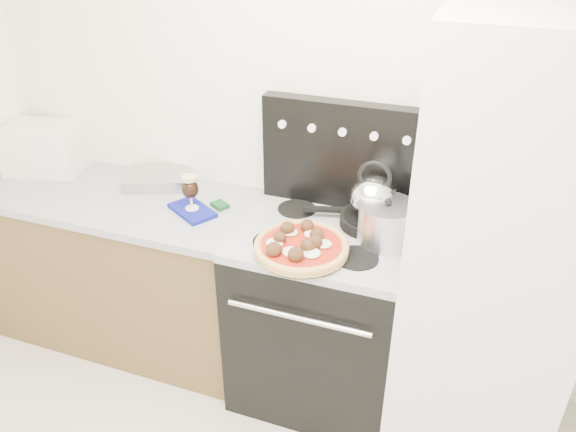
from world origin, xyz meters
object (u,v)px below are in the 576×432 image
at_px(pizza_pan, 301,252).
at_px(skillet, 371,220).
at_px(pizza, 301,245).
at_px(base_cabinet, 127,270).
at_px(tea_kettle, 373,194).
at_px(stove_body, 321,317).
at_px(oven_mitt, 192,210).
at_px(toaster_oven, 45,148).
at_px(beer_glass, 190,192).
at_px(stock_pot, 386,224).
at_px(fridge, 494,260).

relative_size(pizza_pan, skillet, 1.33).
bearing_deg(pizza, skillet, 54.94).
distance_m(base_cabinet, tea_kettle, 1.44).
height_order(stove_body, tea_kettle, tea_kettle).
xyz_separation_m(base_cabinet, stove_body, (1.10, -0.02, 0.01)).
distance_m(oven_mitt, tea_kettle, 0.85).
relative_size(base_cabinet, oven_mitt, 6.17).
relative_size(oven_mitt, skillet, 0.85).
bearing_deg(oven_mitt, tea_kettle, 9.35).
distance_m(stove_body, pizza, 0.55).
height_order(stove_body, toaster_oven, toaster_oven).
xyz_separation_m(pizza, skillet, (0.22, 0.31, -0.01)).
xyz_separation_m(beer_glass, skillet, (0.82, 0.14, -0.06)).
height_order(beer_glass, stock_pot, beer_glass).
relative_size(pizza, skillet, 1.40).
xyz_separation_m(fridge, skillet, (-0.52, 0.15, -0.01)).
bearing_deg(skillet, oven_mitt, -170.65).
relative_size(toaster_oven, skillet, 1.39).
bearing_deg(stove_body, pizza_pan, -103.24).
bearing_deg(stock_pot, base_cabinet, 179.56).
distance_m(fridge, beer_glass, 1.35).
bearing_deg(stock_pot, stove_body, -176.80).
distance_m(oven_mitt, pizza_pan, 0.63).
bearing_deg(base_cabinet, toaster_oven, 165.30).
height_order(stove_body, pizza, pizza).
height_order(stove_body, oven_mitt, oven_mitt).
height_order(stove_body, stock_pot, stock_pot).
height_order(toaster_oven, beer_glass, toaster_oven).
relative_size(beer_glass, pizza, 0.45).
xyz_separation_m(base_cabinet, toaster_oven, (-0.51, 0.13, 0.59)).
xyz_separation_m(base_cabinet, stock_pot, (1.36, -0.01, 0.57)).
height_order(base_cabinet, toaster_oven, toaster_oven).
relative_size(tea_kettle, stock_pot, 0.94).
relative_size(base_cabinet, stock_pot, 6.21).
bearing_deg(fridge, tea_kettle, 163.98).
height_order(oven_mitt, stock_pot, stock_pot).
distance_m(base_cabinet, oven_mitt, 0.67).
xyz_separation_m(fridge, tea_kettle, (-0.52, 0.15, 0.13)).
relative_size(oven_mitt, tea_kettle, 1.07).
bearing_deg(pizza, stock_pot, 33.63).
distance_m(beer_glass, skillet, 0.83).
height_order(beer_glass, pizza_pan, beer_glass).
relative_size(fridge, stock_pot, 8.14).
bearing_deg(beer_glass, oven_mitt, 0.00).
bearing_deg(fridge, stock_pot, 174.87).
bearing_deg(pizza_pan, base_cabinet, 168.66).
bearing_deg(tea_kettle, stove_body, -139.01).
xyz_separation_m(pizza_pan, skillet, (0.22, 0.31, 0.02)).
distance_m(base_cabinet, pizza, 1.20).
distance_m(pizza, skillet, 0.38).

